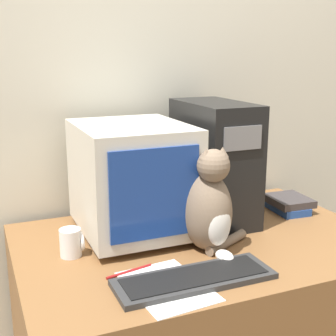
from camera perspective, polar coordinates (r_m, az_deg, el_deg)
The scene contains 10 objects.
wall_back at distance 2.05m, azimuth -2.07°, elevation 9.24°, with size 7.00×0.05×2.50m.
desk at distance 1.90m, azimuth 3.83°, elevation -19.24°, with size 1.30×0.87×0.76m.
crt_monitor at distance 1.72m, azimuth -4.36°, elevation -1.26°, with size 0.38×0.47×0.41m.
computer_tower at distance 1.87m, azimuth 5.63°, elevation 0.77°, with size 0.22×0.42×0.47m.
keyboard at distance 1.43m, azimuth 3.23°, elevation -13.32°, with size 0.48×0.16×0.02m.
cat at distance 1.59m, azimuth 5.02°, elevation -4.83°, with size 0.26×0.26×0.36m.
book_stack at distance 2.07m, azimuth 14.39°, elevation -4.23°, with size 0.17×0.20×0.06m.
pen at distance 1.48m, azimuth -4.74°, elevation -12.44°, with size 0.16×0.04×0.01m.
paper_sheet at distance 1.40m, azimuth -0.12°, elevation -14.23°, with size 0.24×0.31×0.00m.
mug at distance 1.61m, azimuth -11.68°, elevation -8.89°, with size 0.08×0.07×0.09m.
Camera 1 is at (-0.73, -0.98, 1.42)m, focal length 50.00 mm.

